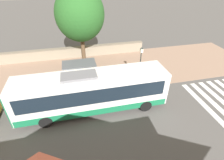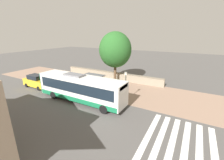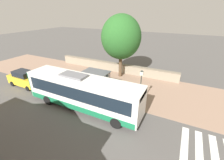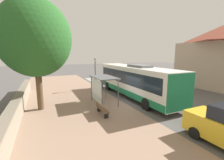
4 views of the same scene
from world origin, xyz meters
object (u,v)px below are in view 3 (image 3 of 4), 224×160
(bus, at_px, (82,92))
(bus_shelter, at_px, (97,74))
(shade_tree, at_px, (121,37))
(pedestrian, at_px, (139,104))
(street_lamp_near, at_px, (141,86))
(bench, at_px, (86,79))
(parked_car_behind_bus, at_px, (25,79))

(bus, relative_size, bus_shelter, 3.82)
(shade_tree, bearing_deg, pedestrian, 35.04)
(street_lamp_near, bearing_deg, bench, -105.52)
(bus_shelter, xyz_separation_m, street_lamp_near, (1.27, 5.70, 0.30))
(pedestrian, height_order, bench, pedestrian)
(bench, relative_size, parked_car_behind_bus, 0.38)
(bus, height_order, parked_car_behind_bus, bus)
(bench, distance_m, shade_tree, 7.39)
(pedestrian, distance_m, street_lamp_near, 1.70)
(pedestrian, bearing_deg, bus_shelter, -110.81)
(bus_shelter, distance_m, parked_car_behind_bus, 9.66)
(street_lamp_near, relative_size, parked_car_behind_bus, 0.87)
(bus_shelter, height_order, street_lamp_near, street_lamp_near)
(pedestrian, bearing_deg, street_lamp_near, -164.13)
(shade_tree, bearing_deg, bus_shelter, -8.85)
(bench, bearing_deg, street_lamp_near, 74.48)
(pedestrian, height_order, street_lamp_near, street_lamp_near)
(parked_car_behind_bus, bearing_deg, bus, 86.33)
(street_lamp_near, distance_m, shade_tree, 8.70)
(bus, bearing_deg, pedestrian, 106.81)
(bus_shelter, xyz_separation_m, bench, (-0.99, -2.42, -1.62))
(bus_shelter, relative_size, parked_car_behind_bus, 0.67)
(bench, bearing_deg, bus_shelter, 67.81)
(pedestrian, relative_size, bench, 1.00)
(bench, height_order, street_lamp_near, street_lamp_near)
(bus, height_order, bus_shelter, bus)
(shade_tree, bearing_deg, bench, -37.88)
(bus_shelter, height_order, pedestrian, bus_shelter)
(bus_shelter, height_order, parked_car_behind_bus, bus_shelter)
(bus, distance_m, street_lamp_near, 5.66)
(bus, distance_m, parked_car_behind_bus, 9.78)
(bus, distance_m, pedestrian, 5.57)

